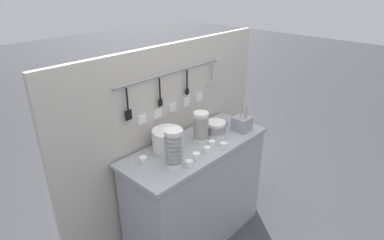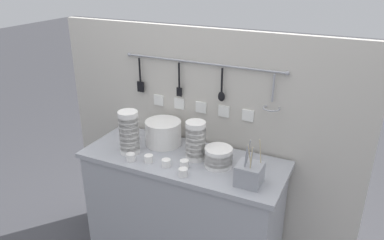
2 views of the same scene
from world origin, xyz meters
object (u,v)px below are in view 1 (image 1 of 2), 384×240
bowl_stack_wide_centre (201,127)px  cup_beside_plates (189,163)px  cup_centre (143,160)px  cutlery_caddy (242,123)px  bowl_stack_tall_left (173,148)px  cup_edge_far (212,143)px  bowl_stack_back_corner (216,128)px  cup_front_right (196,156)px  plate_stack (168,140)px  steel_mixing_bowl (221,122)px  cup_mid_row (207,150)px  cup_back_right (224,146)px

bowl_stack_wide_centre → cup_beside_plates: (-0.33, -0.19, -0.09)m
cup_centre → cutlery_caddy: bearing=-12.7°
bowl_stack_wide_centre → cup_centre: bowl_stack_wide_centre is taller
bowl_stack_tall_left → cup_edge_far: 0.39m
cutlery_caddy → bowl_stack_wide_centre: bearing=161.2°
cup_edge_far → cutlery_caddy: bearing=-0.3°
bowl_stack_back_corner → cup_front_right: (-0.38, -0.13, -0.03)m
bowl_stack_wide_centre → plate_stack: (-0.27, 0.09, -0.04)m
steel_mixing_bowl → cutlery_caddy: 0.19m
cup_beside_plates → cup_mid_row: same height
cup_beside_plates → cup_front_right: 0.11m
cup_back_right → cup_edge_far: bearing=112.7°
cutlery_caddy → cup_edge_far: 0.38m
bowl_stack_wide_centre → cutlery_caddy: bearing=-18.8°
plate_stack → cutlery_caddy: bearing=-18.4°
cup_edge_far → cup_back_right: bearing=-67.3°
steel_mixing_bowl → cup_edge_far: size_ratio=2.17×
bowl_stack_wide_centre → bowl_stack_back_corner: size_ratio=1.48×
bowl_stack_wide_centre → cup_back_right: size_ratio=4.58×
cup_back_right → cup_front_right: size_ratio=1.00×
bowl_stack_tall_left → cup_back_right: bearing=-14.0°
cup_beside_plates → bowl_stack_tall_left: bearing=126.2°
cup_mid_row → cup_back_right: bearing=-20.2°
bowl_stack_wide_centre → cup_back_right: 0.23m
cup_centre → cup_front_right: 0.37m
cutlery_caddy → cup_front_right: (-0.59, -0.03, -0.04)m
plate_stack → cup_mid_row: (0.16, -0.24, -0.05)m
cup_mid_row → cup_beside_plates: bearing=-172.2°
steel_mixing_bowl → cutlery_caddy: size_ratio=0.43×
plate_stack → cup_front_right: plate_stack is taller
bowl_stack_tall_left → cup_centre: 0.24m
cup_mid_row → cup_centre: bearing=150.1°
bowl_stack_tall_left → cutlery_caddy: bowl_stack_tall_left is taller
steel_mixing_bowl → cup_centre: 0.84m
cutlery_caddy → bowl_stack_tall_left: bearing=178.4°
cup_front_right → plate_stack: bearing=99.6°
bowl_stack_back_corner → cup_mid_row: 0.29m
bowl_stack_back_corner → cutlery_caddy: cutlery_caddy is taller
cup_front_right → cup_edge_far: same height
cup_back_right → cup_centre: size_ratio=1.00×
bowl_stack_wide_centre → steel_mixing_bowl: 0.35m
bowl_stack_back_corner → cutlery_caddy: size_ratio=0.62×
cup_beside_plates → cup_centre: bearing=124.8°
steel_mixing_bowl → bowl_stack_back_corner: bearing=-153.6°
cup_back_right → cup_beside_plates: bearing=177.0°
steel_mixing_bowl → cutlery_caddy: cutlery_caddy is taller
bowl_stack_back_corner → cup_back_right: bearing=-125.9°
bowl_stack_back_corner → bowl_stack_tall_left: bearing=-172.0°
steel_mixing_bowl → cup_edge_far: 0.39m
cup_front_right → cup_edge_far: 0.21m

